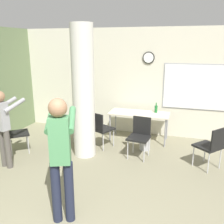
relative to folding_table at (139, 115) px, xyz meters
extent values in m
cube|color=beige|center=(0.04, 0.58, 0.73)|extent=(8.00, 0.12, 2.80)
cylinder|color=black|center=(0.11, 0.50, 1.38)|extent=(0.30, 0.03, 0.30)
cylinder|color=white|center=(0.11, 0.49, 1.38)|extent=(0.26, 0.01, 0.25)
cube|color=#99999E|center=(1.31, 0.52, 0.68)|extent=(1.61, 0.01, 1.16)
cube|color=white|center=(1.31, 0.51, 0.68)|extent=(1.55, 0.02, 1.10)
cylinder|color=silver|center=(-0.98, -1.20, 0.73)|extent=(0.47, 0.47, 2.80)
cube|color=beige|center=(0.00, 0.00, 0.04)|extent=(1.49, 0.65, 0.03)
cylinder|color=gray|center=(-0.69, -0.26, -0.32)|extent=(0.04, 0.04, 0.69)
cylinder|color=gray|center=(0.69, -0.26, -0.32)|extent=(0.04, 0.04, 0.69)
cylinder|color=gray|center=(-0.69, 0.26, -0.32)|extent=(0.04, 0.04, 0.69)
cylinder|color=gray|center=(0.69, 0.26, -0.32)|extent=(0.04, 0.04, 0.69)
cylinder|color=#1E6B2D|center=(0.40, 0.16, 0.14)|extent=(0.07, 0.07, 0.18)
cylinder|color=#1E6B2D|center=(0.40, 0.16, 0.27)|extent=(0.03, 0.03, 0.08)
cylinder|color=#B2B2B7|center=(0.26, -0.55, -0.51)|extent=(0.25, 0.25, 0.31)
cube|color=black|center=(0.19, -1.02, -0.22)|extent=(0.49, 0.49, 0.04)
cube|color=black|center=(0.22, -0.81, 0.00)|extent=(0.40, 0.08, 0.40)
cylinder|color=#B7B7BC|center=(-0.01, -1.17, -0.45)|extent=(0.02, 0.02, 0.43)
cylinder|color=#B7B7BC|center=(0.35, -1.22, -0.45)|extent=(0.02, 0.02, 0.43)
cylinder|color=#B7B7BC|center=(0.04, -0.82, -0.45)|extent=(0.02, 0.02, 0.43)
cylinder|color=#B7B7BC|center=(0.39, -0.86, -0.45)|extent=(0.02, 0.02, 0.43)
cube|color=black|center=(-0.73, -0.68, -0.22)|extent=(0.58, 0.58, 0.04)
cube|color=black|center=(-0.82, -0.86, 0.00)|extent=(0.37, 0.19, 0.40)
cylinder|color=#B7B7BC|center=(-0.49, -0.59, -0.45)|extent=(0.02, 0.02, 0.43)
cylinder|color=#B7B7BC|center=(-0.82, -0.44, -0.45)|extent=(0.02, 0.02, 0.43)
cylinder|color=#B7B7BC|center=(-0.65, -0.92, -0.45)|extent=(0.02, 0.02, 0.43)
cylinder|color=#B7B7BC|center=(-0.97, -0.77, -0.45)|extent=(0.02, 0.02, 0.43)
cube|color=black|center=(-1.59, -0.89, -0.22)|extent=(0.60, 0.60, 0.04)
cube|color=black|center=(-1.77, -0.98, 0.00)|extent=(0.21, 0.36, 0.40)
cylinder|color=#B7B7BC|center=(-1.35, -0.96, -0.45)|extent=(0.02, 0.02, 0.43)
cylinder|color=#B7B7BC|center=(-1.52, -0.64, -0.45)|extent=(0.02, 0.02, 0.43)
cylinder|color=#B7B7BC|center=(-1.66, -1.13, -0.45)|extent=(0.02, 0.02, 0.43)
cylinder|color=#B7B7BC|center=(-1.83, -0.81, -0.45)|extent=(0.02, 0.02, 0.43)
cube|color=black|center=(-2.45, -1.52, -0.22)|extent=(0.62, 0.62, 0.04)
cube|color=black|center=(-2.61, -1.66, 0.00)|extent=(0.28, 0.32, 0.40)
cylinder|color=#B7B7BC|center=(-2.20, -1.54, -0.45)|extent=(0.02, 0.02, 0.43)
cylinder|color=#B7B7BC|center=(-2.44, -1.27, -0.45)|extent=(0.02, 0.02, 0.43)
cylinder|color=#B7B7BC|center=(-2.47, -1.78, -0.45)|extent=(0.02, 0.02, 0.43)
cylinder|color=#B7B7BC|center=(-2.71, -1.50, -0.45)|extent=(0.02, 0.02, 0.43)
cube|color=black|center=(1.58, -1.06, -0.22)|extent=(0.62, 0.62, 0.04)
cube|color=black|center=(1.73, -1.19, 0.00)|extent=(0.28, 0.32, 0.40)
cylinder|color=#B7B7BC|center=(1.56, -0.81, -0.45)|extent=(0.02, 0.02, 0.43)
cylinder|color=#B7B7BC|center=(1.32, -1.08, -0.45)|extent=(0.02, 0.02, 0.43)
cylinder|color=#B7B7BC|center=(1.83, -1.04, -0.45)|extent=(0.02, 0.02, 0.43)
cylinder|color=#B7B7BC|center=(1.60, -1.31, -0.45)|extent=(0.02, 0.02, 0.43)
cylinder|color=#514C47|center=(-2.18, -2.21, -0.27)|extent=(0.11, 0.11, 0.78)
cylinder|color=#514C47|center=(-2.33, -2.18, -0.27)|extent=(0.11, 0.11, 0.78)
cube|color=#99999E|center=(-2.26, -2.19, 0.40)|extent=(0.26, 0.23, 0.56)
cylinder|color=#99999E|center=(-2.08, -2.01, 0.57)|extent=(0.19, 0.50, 0.22)
cylinder|color=#99999E|center=(-2.33, -1.95, 0.57)|extent=(0.19, 0.50, 0.22)
cylinder|color=#1E2338|center=(-0.34, -3.26, -0.22)|extent=(0.13, 0.13, 0.89)
cylinder|color=#1E2338|center=(-0.50, -3.32, -0.22)|extent=(0.13, 0.13, 0.89)
cube|color=#4C8C59|center=(-0.42, -3.29, 0.54)|extent=(0.32, 0.28, 0.63)
sphere|color=#997051|center=(-0.42, -3.29, 0.97)|extent=(0.24, 0.24, 0.24)
cylinder|color=#4C8C59|center=(-0.38, -3.00, 0.74)|extent=(0.29, 0.55, 0.25)
cylinder|color=#4C8C59|center=(-0.65, -3.11, 0.74)|extent=(0.29, 0.55, 0.25)
cube|color=white|center=(-0.74, -2.87, 0.74)|extent=(0.08, 0.13, 0.04)
camera|label=1|loc=(1.09, -5.95, 1.74)|focal=40.00mm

